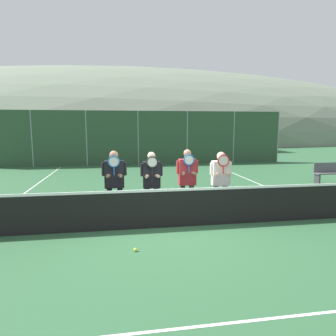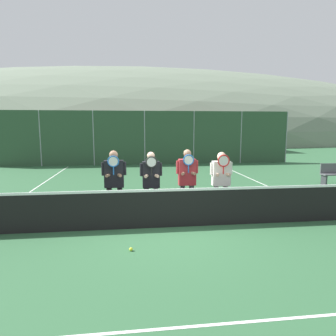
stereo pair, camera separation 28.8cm
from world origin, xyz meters
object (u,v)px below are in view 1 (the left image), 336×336
at_px(player_center_left, 152,181).
at_px(player_rightmost, 221,177).
at_px(player_center_right, 187,178).
at_px(bench_courtside, 333,172).
at_px(car_left_of_center, 140,146).
at_px(tennis_ball_on_court, 135,250).
at_px(player_leftmost, 114,180).
at_px(car_far_left, 64,146).
at_px(car_center, 213,145).

bearing_deg(player_center_left, player_rightmost, 3.03).
height_order(player_center_left, player_rightmost, player_center_left).
xyz_separation_m(player_center_right, bench_courtside, (6.93, 3.49, -0.57)).
xyz_separation_m(car_left_of_center, tennis_ball_on_court, (-1.22, -16.07, -0.85)).
xyz_separation_m(player_leftmost, player_center_left, (0.91, -0.06, -0.04)).
distance_m(car_far_left, car_left_of_center, 5.17).
bearing_deg(player_center_left, tennis_ball_on_court, -105.38).
distance_m(bench_courtside, tennis_ball_on_court, 10.02).
bearing_deg(car_left_of_center, player_center_right, -89.05).
xyz_separation_m(player_leftmost, car_center, (6.85, 13.67, -0.14)).
xyz_separation_m(car_left_of_center, bench_courtside, (7.17, -10.60, -0.42)).
bearing_deg(bench_courtside, player_center_left, -155.48).
relative_size(player_center_left, car_far_left, 0.38).
relative_size(player_leftmost, bench_courtside, 1.07).
bearing_deg(tennis_ball_on_court, player_center_right, 53.90).
xyz_separation_m(car_far_left, car_center, (10.39, -0.02, -0.05)).
bearing_deg(car_left_of_center, car_center, -5.01).
bearing_deg(bench_courtside, player_rightmost, -149.96).
height_order(car_far_left, bench_courtside, car_far_left).
relative_size(player_rightmost, car_left_of_center, 0.40).
xyz_separation_m(player_center_left, car_far_left, (-4.45, 13.74, -0.05)).
distance_m(car_far_left, bench_courtside, 15.97).
height_order(player_leftmost, car_far_left, car_far_left).
height_order(player_center_right, car_far_left, car_far_left).
bearing_deg(car_left_of_center, tennis_ball_on_court, -94.33).
bearing_deg(player_rightmost, player_leftmost, -179.19).
bearing_deg(player_center_right, player_rightmost, -0.20).
bearing_deg(player_leftmost, player_center_left, -3.65).
bearing_deg(player_rightmost, player_center_right, 179.80).
bearing_deg(player_rightmost, car_left_of_center, 94.59).
height_order(car_far_left, car_center, car_far_left).
bearing_deg(bench_courtside, player_leftmost, -158.09).
xyz_separation_m(player_center_left, bench_courtside, (7.87, 3.59, -0.54)).
bearing_deg(car_far_left, player_center_right, -68.48).
bearing_deg(car_left_of_center, player_center_left, -92.81).
height_order(car_left_of_center, bench_courtside, car_left_of_center).
bearing_deg(player_leftmost, car_left_of_center, 83.50).
relative_size(player_leftmost, car_center, 0.38).
xyz_separation_m(car_center, bench_courtside, (1.92, -10.14, -0.44)).
bearing_deg(player_leftmost, bench_courtside, 21.91).
height_order(player_leftmost, bench_courtside, player_leftmost).
xyz_separation_m(player_center_right, car_center, (5.01, 13.63, -0.13)).
height_order(car_center, tennis_ball_on_court, car_center).
relative_size(player_center_right, car_center, 0.38).
bearing_deg(car_left_of_center, car_far_left, -175.11).
relative_size(player_leftmost, car_left_of_center, 0.42).
xyz_separation_m(car_far_left, car_left_of_center, (5.15, 0.44, -0.07)).
bearing_deg(bench_courtside, player_center_right, -153.30).
bearing_deg(car_far_left, player_center_left, -72.06).
bearing_deg(tennis_ball_on_court, car_far_left, 104.11).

